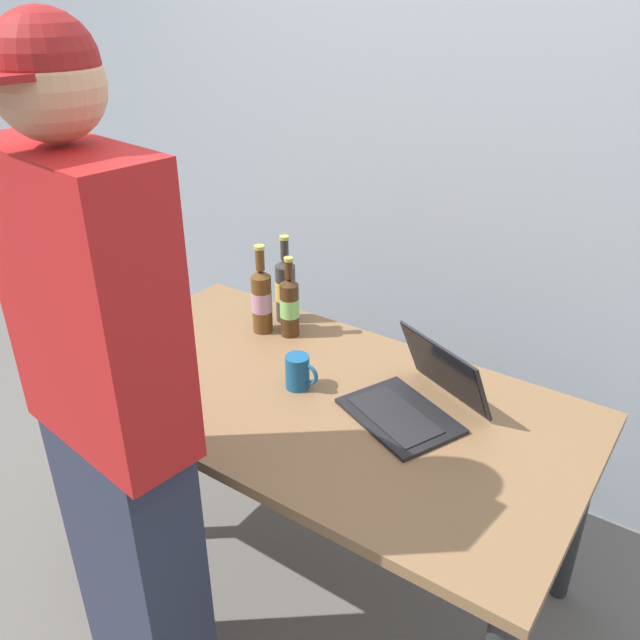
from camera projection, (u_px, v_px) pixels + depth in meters
ground_plane at (317, 564)px, 2.23m from camera, size 8.00×8.00×0.00m
desk at (316, 416)px, 1.94m from camera, size 1.55×0.83×0.70m
laptop at (416, 398)px, 1.81m from camera, size 0.41×0.41×0.20m
beer_bottle_dark at (290, 305)px, 2.18m from camera, size 0.07×0.07×0.28m
beer_bottle_brown at (286, 288)px, 2.27m from camera, size 0.07×0.07×0.32m
beer_bottle_green at (262, 299)px, 2.20m from camera, size 0.07×0.07×0.31m
person_figure at (113, 430)px, 1.44m from camera, size 0.45×0.29×1.75m
coffee_mug at (298, 372)px, 1.91m from camera, size 0.11×0.07×0.10m
back_wall at (454, 138)px, 2.24m from camera, size 6.00×0.10×2.60m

